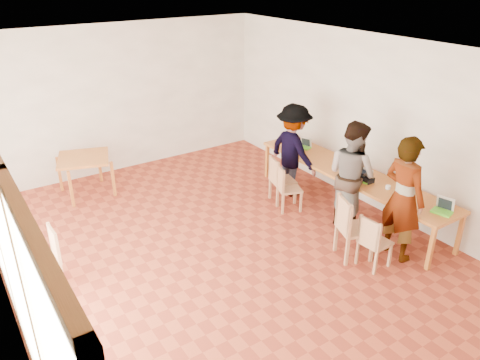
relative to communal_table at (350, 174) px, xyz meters
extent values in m
plane|color=#A44327|center=(-2.50, 0.03, -0.70)|extent=(8.00, 8.00, 0.00)
cube|color=white|center=(-2.50, 4.03, 0.80)|extent=(6.00, 0.10, 3.00)
cube|color=white|center=(0.50, 0.03, 0.80)|extent=(0.10, 8.00, 3.00)
cube|color=white|center=(-2.50, 0.03, 2.32)|extent=(6.00, 8.00, 0.04)
cube|color=#BD712A|center=(0.00, 0.00, 0.02)|extent=(0.80, 4.00, 0.05)
cube|color=#BD712A|center=(-0.34, -1.94, -0.35)|extent=(0.06, 0.06, 0.70)
cube|color=#BD712A|center=(-0.34, 1.94, -0.35)|extent=(0.06, 0.06, 0.70)
cube|color=#BD712A|center=(0.34, -1.94, -0.35)|extent=(0.06, 0.06, 0.70)
cube|color=#BD712A|center=(0.34, 1.94, -0.35)|extent=(0.06, 0.06, 0.70)
cube|color=#BD712A|center=(-3.66, 3.23, 0.02)|extent=(0.90, 0.90, 0.05)
cube|color=#BD712A|center=(-4.05, 2.84, -0.35)|extent=(0.05, 0.05, 0.70)
cube|color=#BD712A|center=(-4.05, 3.62, -0.35)|extent=(0.05, 0.05, 0.70)
cube|color=#BD712A|center=(-3.27, 2.84, -0.35)|extent=(0.05, 0.05, 0.70)
cube|color=#BD712A|center=(-3.27, 3.62, -0.35)|extent=(0.05, 0.05, 0.70)
cube|color=tan|center=(-0.92, -1.42, -0.31)|extent=(0.40, 0.40, 0.04)
cube|color=tan|center=(-1.09, -1.43, -0.09)|extent=(0.06, 0.38, 0.40)
cube|color=tan|center=(-0.99, -1.10, -0.23)|extent=(0.59, 0.59, 0.04)
cube|color=tan|center=(-1.19, -1.02, 0.03)|extent=(0.20, 0.45, 0.48)
cube|color=tan|center=(-0.84, 0.61, -0.31)|extent=(0.50, 0.50, 0.04)
cube|color=tan|center=(-1.01, 0.67, -0.09)|extent=(0.17, 0.37, 0.41)
cube|color=tan|center=(-0.76, 0.91, -0.29)|extent=(0.49, 0.49, 0.04)
cube|color=tan|center=(-0.93, 0.95, -0.05)|extent=(0.14, 0.40, 0.43)
cube|color=tan|center=(-5.00, 0.71, -0.30)|extent=(0.41, 0.41, 0.04)
cube|color=tan|center=(-4.82, 0.71, -0.07)|extent=(0.05, 0.40, 0.42)
imported|color=gray|center=(-0.42, -1.42, 0.25)|extent=(0.48, 0.71, 1.90)
imported|color=gray|center=(-0.36, -0.35, 0.20)|extent=(0.69, 0.89, 1.82)
imported|color=gray|center=(-0.41, 1.08, 0.17)|extent=(0.69, 1.15, 1.75)
cube|color=#5FDA2D|center=(0.01, -1.78, 0.06)|extent=(0.26, 0.31, 0.03)
cube|color=white|center=(0.11, -1.76, 0.16)|extent=(0.14, 0.26, 0.23)
cube|color=#5FDA2D|center=(-0.12, -0.40, 0.06)|extent=(0.24, 0.29, 0.03)
cube|color=white|center=(-0.03, -0.38, 0.15)|extent=(0.13, 0.24, 0.21)
cube|color=#5FDA2D|center=(0.06, 1.30, 0.06)|extent=(0.25, 0.29, 0.03)
cube|color=white|center=(0.14, 1.33, 0.15)|extent=(0.15, 0.23, 0.20)
imported|color=yellow|center=(-0.20, 1.20, 0.10)|extent=(0.13, 0.13, 0.10)
cylinder|color=#238132|center=(-0.11, -0.07, 0.19)|extent=(0.07, 0.07, 0.28)
cylinder|color=silver|center=(0.15, 1.86, 0.09)|extent=(0.07, 0.07, 0.09)
cylinder|color=white|center=(-0.01, -0.82, 0.08)|extent=(0.08, 0.08, 0.06)
cube|color=#B94175|center=(-0.22, 1.17, 0.05)|extent=(0.05, 0.10, 0.01)
cube|color=black|center=(-0.09, -0.42, 0.09)|extent=(0.16, 0.26, 0.09)
camera|label=1|loc=(-5.69, -5.09, 3.33)|focal=35.00mm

